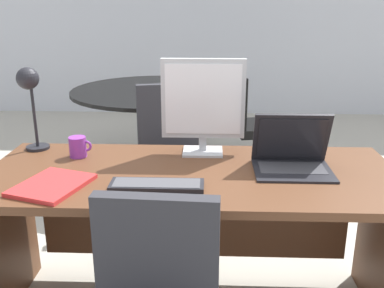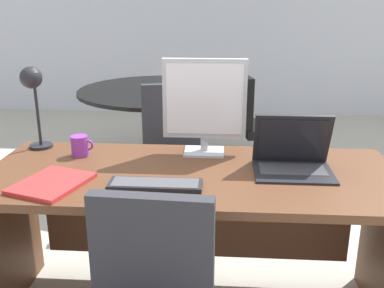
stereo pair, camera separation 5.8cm
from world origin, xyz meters
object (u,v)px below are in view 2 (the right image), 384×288
(monitor, at_px, (205,102))
(laptop, at_px, (292,153))
(desk_lamp, at_px, (33,89))
(meeting_chair_near, at_px, (260,132))
(coffee_mug, at_px, (80,146))
(meeting_chair_far, at_px, (176,167))
(meeting_table, at_px, (162,110))
(keyboard, at_px, (155,185))
(desk, at_px, (192,209))
(book, at_px, (52,183))

(monitor, xyz_separation_m, laptop, (0.41, -0.19, -0.19))
(desk_lamp, bearing_deg, meeting_chair_near, 54.02)
(coffee_mug, height_order, meeting_chair_far, meeting_chair_far)
(coffee_mug, height_order, meeting_table, coffee_mug)
(monitor, bearing_deg, keyboard, -112.45)
(laptop, height_order, keyboard, laptop)
(desk, bearing_deg, laptop, 2.57)
(desk, distance_m, meeting_chair_far, 0.99)
(book, relative_size, meeting_chair_far, 0.39)
(laptop, relative_size, book, 0.95)
(meeting_chair_far, bearing_deg, laptop, -56.01)
(keyboard, relative_size, meeting_table, 0.27)
(desk, relative_size, laptop, 5.37)
(coffee_mug, distance_m, meeting_chair_near, 2.20)
(meeting_table, bearing_deg, book, -95.05)
(meeting_table, xyz_separation_m, meeting_chair_near, (0.87, 0.18, -0.24))
(monitor, bearing_deg, meeting_table, 105.11)
(desk, xyz_separation_m, meeting_chair_near, (0.48, 2.01, -0.20))
(desk_lamp, xyz_separation_m, meeting_chair_near, (1.30, 1.79, -0.73))
(laptop, xyz_separation_m, book, (-1.03, -0.27, -0.07))
(book, xyz_separation_m, meeting_chair_far, (0.39, 1.21, -0.38))
(monitor, height_order, laptop, monitor)
(monitor, xyz_separation_m, meeting_table, (-0.44, 1.61, -0.43))
(meeting_table, bearing_deg, coffee_mug, -96.02)
(desk, bearing_deg, meeting_chair_near, 76.53)
(laptop, relative_size, desk_lamp, 0.81)
(laptop, distance_m, desk_lamp, 1.31)
(book, bearing_deg, coffee_mug, 89.33)
(keyboard, bearing_deg, meeting_chair_near, 74.56)
(monitor, bearing_deg, desk, -102.18)
(monitor, distance_m, laptop, 0.49)
(monitor, xyz_separation_m, meeting_chair_far, (-0.22, 0.75, -0.63))
(desk, height_order, desk_lamp, desk_lamp)
(desk_lamp, bearing_deg, desk, -15.01)
(book, distance_m, coffee_mug, 0.38)
(desk, bearing_deg, meeting_chair_far, 100.52)
(book, height_order, meeting_table, book)
(coffee_mug, bearing_deg, keyboard, -40.03)
(coffee_mug, relative_size, meeting_chair_far, 0.12)
(desk, xyz_separation_m, book, (-0.57, -0.25, 0.22))
(meeting_table, height_order, meeting_chair_far, meeting_chair_far)
(meeting_table, relative_size, meeting_chair_far, 1.53)
(desk, xyz_separation_m, meeting_chair_far, (-0.18, 0.96, -0.16))
(desk, relative_size, meeting_chair_far, 1.99)
(meeting_chair_near, relative_size, meeting_chair_far, 0.92)
(desk, bearing_deg, coffee_mug, 166.97)
(meeting_chair_near, bearing_deg, meeting_table, -168.27)
(laptop, bearing_deg, meeting_chair_far, 123.99)
(meeting_table, bearing_deg, meeting_chair_near, 11.73)
(keyboard, height_order, desk_lamp, desk_lamp)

